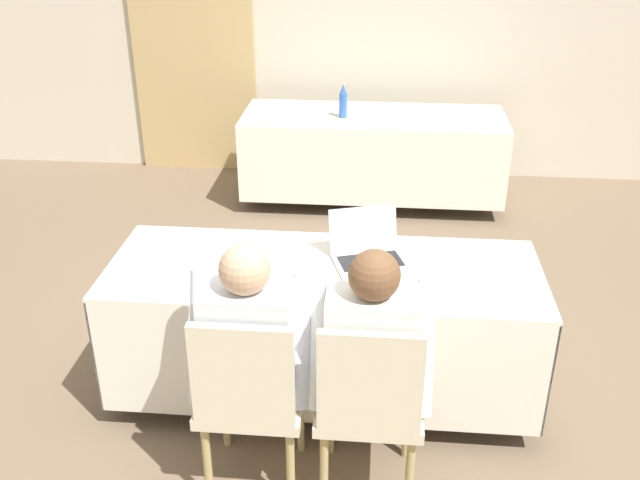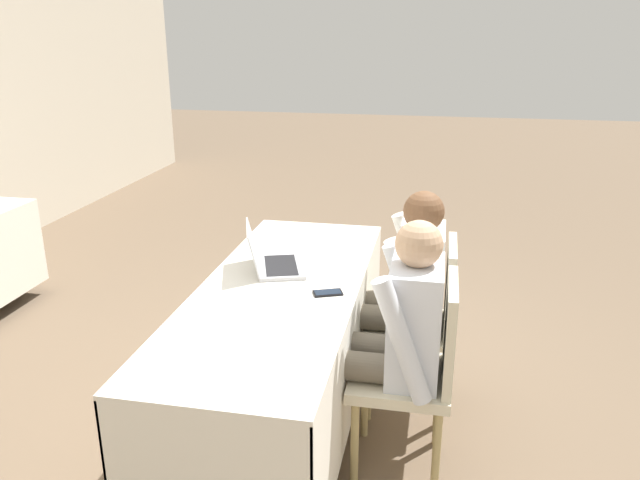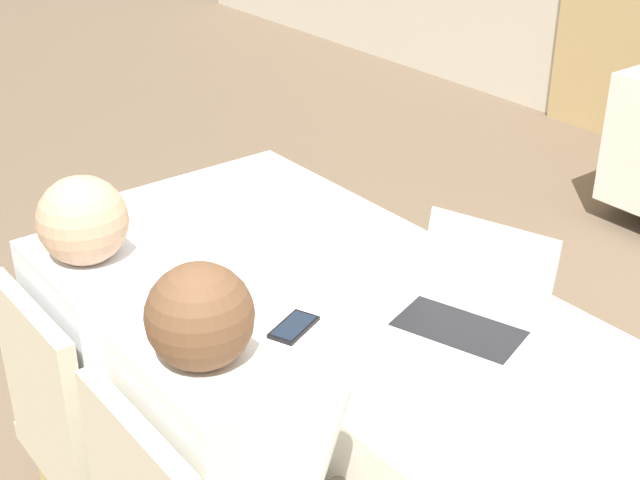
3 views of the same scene
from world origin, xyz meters
name	(u,v)px [view 1 (image 1 of 3)]	position (x,y,z in m)	size (l,w,h in m)	color
ground_plane	(323,391)	(0.00, 0.00, 0.00)	(24.00, 24.00, 0.00)	brown
wall_back	(356,20)	(0.00, 3.26, 1.35)	(12.00, 0.06, 2.70)	beige
curtain_panel	(191,22)	(-1.42, 3.20, 1.33)	(1.08, 0.04, 2.65)	tan
conference_table_near	(324,299)	(0.00, 0.00, 0.56)	(2.09, 0.77, 0.74)	white
conference_table_far	(373,136)	(0.18, 2.54, 0.56)	(2.09, 0.77, 0.74)	white
laptop	(368,252)	(0.21, 0.09, 0.79)	(0.41, 0.38, 0.24)	#B7B7BC
cell_phone	(309,293)	(-0.05, -0.25, 0.75)	(0.12, 0.15, 0.01)	black
paper_beside_laptop	(400,266)	(0.37, 0.05, 0.74)	(0.27, 0.34, 0.00)	white
water_bottle	(343,102)	(-0.06, 2.46, 0.87)	(0.06, 0.06, 0.28)	#2D5BB7
chair_near_left	(250,393)	(-0.25, -0.69, 0.52)	(0.44, 0.44, 0.93)	tan
chair_near_right	(369,400)	(0.25, -0.69, 0.52)	(0.44, 0.44, 0.93)	tan
person_checkered_shirt	(253,347)	(-0.25, -0.58, 0.68)	(0.50, 0.52, 1.19)	#665B4C
person_white_shirt	(371,353)	(0.25, -0.58, 0.68)	(0.50, 0.52, 1.19)	#665B4C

